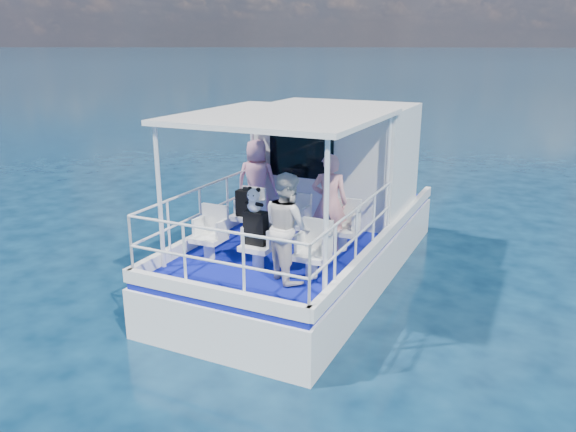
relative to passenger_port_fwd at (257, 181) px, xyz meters
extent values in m
plane|color=#061B31|center=(1.18, -1.05, -1.70)|extent=(2000.00, 2000.00, 0.00)
cube|color=white|center=(1.18, -0.05, -1.70)|extent=(3.00, 7.00, 1.60)
cube|color=#091088|center=(1.18, -0.05, -0.85)|extent=(2.90, 6.90, 0.10)
cube|color=white|center=(1.18, 1.25, 0.30)|extent=(2.85, 2.00, 2.20)
cube|color=white|center=(1.18, -1.25, 1.44)|extent=(3.00, 3.20, 0.08)
cylinder|color=white|center=(-0.17, -2.75, 0.30)|extent=(0.07, 0.07, 2.20)
cylinder|color=white|center=(2.53, -2.75, 0.30)|extent=(0.07, 0.07, 2.20)
cylinder|color=white|center=(-0.17, 0.15, 0.30)|extent=(0.07, 0.07, 2.20)
cylinder|color=white|center=(2.53, 0.15, 0.30)|extent=(0.07, 0.07, 2.20)
cube|color=white|center=(0.28, -0.85, -0.61)|extent=(0.48, 0.46, 0.38)
cube|color=white|center=(1.18, -0.85, -0.61)|extent=(0.48, 0.46, 0.38)
cube|color=white|center=(2.08, -0.85, -0.61)|extent=(0.48, 0.46, 0.38)
cube|color=white|center=(0.28, -2.15, -0.61)|extent=(0.48, 0.46, 0.38)
cube|color=white|center=(1.18, -2.15, -0.61)|extent=(0.48, 0.46, 0.38)
cube|color=white|center=(2.08, -2.15, -0.61)|extent=(0.48, 0.46, 0.38)
imported|color=pink|center=(0.00, 0.00, 0.00)|extent=(0.68, 0.56, 1.61)
imported|color=pink|center=(1.87, -0.92, 0.02)|extent=(0.68, 0.54, 1.64)
imported|color=silver|center=(1.78, -2.35, 0.00)|extent=(0.99, 0.96, 1.60)
cube|color=black|center=(0.28, -0.91, -0.19)|extent=(0.36, 0.20, 0.47)
cube|color=black|center=(1.15, -2.15, -0.16)|extent=(0.35, 0.20, 0.52)
cube|color=black|center=(0.29, -0.92, 0.08)|extent=(0.11, 0.07, 0.07)
camera|label=1|loc=(5.09, -9.29, 2.52)|focal=35.00mm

